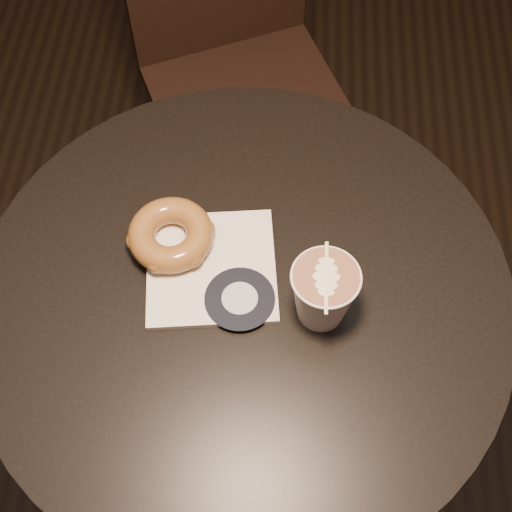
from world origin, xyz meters
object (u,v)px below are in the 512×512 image
cafe_table (245,349)px  doughnut (171,235)px  chair (232,35)px  latte_cup (323,294)px  pastry_bag (211,267)px

cafe_table → doughnut: (-0.10, 0.06, 0.23)m
chair → doughnut: bearing=-116.3°
cafe_table → chair: size_ratio=0.78×
cafe_table → latte_cup: size_ratio=8.03×
chair → pastry_bag: (0.03, -0.66, 0.22)m
pastry_bag → latte_cup: latte_cup is taller
pastry_bag → chair: bearing=85.8°
chair → doughnut: 0.68m
doughnut → chair: bearing=87.6°
chair → latte_cup: bearing=-100.5°
cafe_table → chair: (-0.07, 0.69, -0.01)m
chair → latte_cup: 0.78m
doughnut → latte_cup: (0.20, -0.09, 0.02)m
pastry_bag → doughnut: doughnut is taller
cafe_table → doughnut: 0.25m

